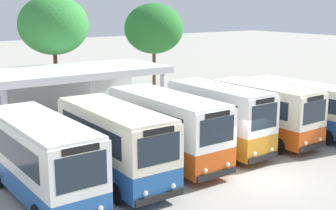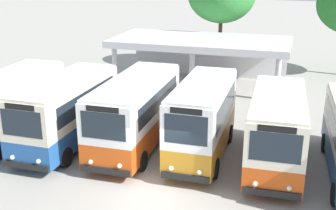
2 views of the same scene
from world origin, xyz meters
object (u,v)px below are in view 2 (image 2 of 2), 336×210
object	(u,v)px
city_bus_middle_cream	(136,111)
waiting_chair_middle_seat	(212,82)
city_bus_second_in_row	(67,109)
waiting_chair_end_by_column	(197,81)
waiting_chair_second_from_end	(204,82)
city_bus_fourth_amber	(203,117)
city_bus_nearest_orange	(8,104)
city_bus_fifth_blue	(277,128)

from	to	relation	value
city_bus_middle_cream	waiting_chair_middle_seat	world-z (taller)	city_bus_middle_cream
city_bus_middle_cream	city_bus_second_in_row	bearing A→B (deg)	-167.14
city_bus_second_in_row	waiting_chair_middle_seat	distance (m)	12.68
waiting_chair_end_by_column	waiting_chair_second_from_end	distance (m)	0.56
city_bus_second_in_row	waiting_chair_middle_seat	size ratio (longest dim) A/B	8.43
waiting_chair_second_from_end	waiting_chair_middle_seat	distance (m)	0.56
city_bus_fourth_amber	waiting_chair_middle_seat	size ratio (longest dim) A/B	7.66
city_bus_nearest_orange	waiting_chair_second_from_end	distance (m)	13.98
city_bus_second_in_row	waiting_chair_middle_seat	world-z (taller)	city_bus_second_in_row
city_bus_second_in_row	city_bus_middle_cream	xyz separation A→B (m)	(3.32, 0.76, 0.03)
city_bus_nearest_orange	waiting_chair_end_by_column	xyz separation A→B (m)	(7.11, 11.57, -1.31)
waiting_chair_second_from_end	waiting_chair_middle_seat	size ratio (longest dim) A/B	1.00
city_bus_second_in_row	city_bus_fifth_blue	world-z (taller)	city_bus_second_in_row
city_bus_nearest_orange	waiting_chair_end_by_column	distance (m)	13.64
city_bus_nearest_orange	waiting_chair_second_from_end	world-z (taller)	city_bus_nearest_orange
waiting_chair_end_by_column	city_bus_second_in_row	bearing A→B (deg)	-108.17
city_bus_fourth_amber	city_bus_fifth_blue	size ratio (longest dim) A/B	0.96
city_bus_fifth_blue	city_bus_middle_cream	bearing A→B (deg)	178.19
city_bus_nearest_orange	waiting_chair_second_from_end	size ratio (longest dim) A/B	8.93
city_bus_second_in_row	waiting_chair_end_by_column	size ratio (longest dim) A/B	8.43
waiting_chair_second_from_end	city_bus_nearest_orange	bearing A→B (deg)	-123.44
city_bus_nearest_orange	waiting_chair_middle_seat	world-z (taller)	city_bus_nearest_orange
city_bus_fifth_blue	city_bus_nearest_orange	bearing A→B (deg)	-177.55
city_bus_fifth_blue	waiting_chair_second_from_end	distance (m)	12.46
city_bus_middle_cream	city_bus_fourth_amber	size ratio (longest dim) A/B	1.15
city_bus_middle_cream	waiting_chair_second_from_end	world-z (taller)	city_bus_middle_cream
city_bus_fifth_blue	waiting_chair_second_from_end	size ratio (longest dim) A/B	8.02
city_bus_nearest_orange	waiting_chair_second_from_end	xyz separation A→B (m)	(7.67, 11.61, -1.31)
city_bus_fifth_blue	waiting_chair_end_by_column	size ratio (longest dim) A/B	8.02
waiting_chair_end_by_column	waiting_chair_second_from_end	xyz separation A→B (m)	(0.56, 0.04, 0.00)
city_bus_second_in_row	waiting_chair_second_from_end	size ratio (longest dim) A/B	8.43
city_bus_middle_cream	waiting_chair_second_from_end	xyz separation A→B (m)	(1.03, 10.84, -1.37)
waiting_chair_end_by_column	city_bus_fourth_amber	bearing A→B (deg)	-75.31
waiting_chair_end_by_column	waiting_chair_second_from_end	size ratio (longest dim) A/B	1.00
city_bus_second_in_row	city_bus_nearest_orange	bearing A→B (deg)	-179.68
city_bus_fourth_amber	waiting_chair_end_by_column	xyz separation A→B (m)	(-2.85, 10.88, -1.43)
city_bus_fifth_blue	waiting_chair_second_from_end	xyz separation A→B (m)	(-5.62, 11.05, -1.31)
city_bus_fifth_blue	waiting_chair_middle_seat	distance (m)	12.24
city_bus_middle_cream	waiting_chair_end_by_column	size ratio (longest dim) A/B	8.83
city_bus_middle_cream	waiting_chair_second_from_end	distance (m)	10.97
city_bus_second_in_row	city_bus_fifth_blue	bearing A→B (deg)	3.15
city_bus_nearest_orange	city_bus_second_in_row	xyz separation A→B (m)	(3.32, 0.02, 0.03)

